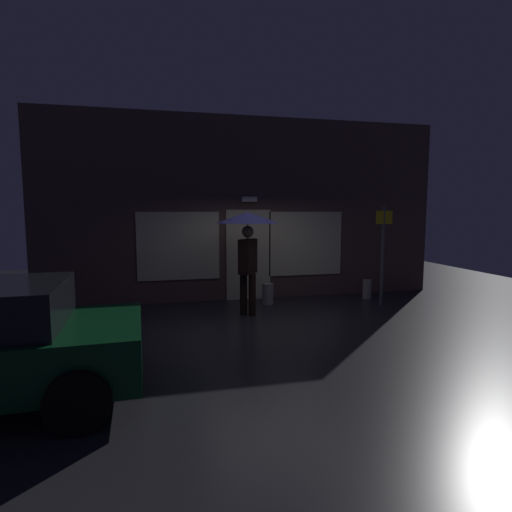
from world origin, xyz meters
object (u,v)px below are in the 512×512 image
person_with_umbrella (248,230)px  street_sign_post (383,249)px  sidewalk_bollard (268,294)px  sidewalk_bollard_2 (367,289)px

person_with_umbrella → street_sign_post: (3.20, 0.18, -0.48)m
street_sign_post → sidewalk_bollard: size_ratio=4.72×
person_with_umbrella → street_sign_post: size_ratio=0.94×
sidewalk_bollard → sidewalk_bollard_2: sidewalk_bollard is taller
sidewalk_bollard_2 → sidewalk_bollard: bearing=-179.5°
person_with_umbrella → sidewalk_bollard_2: bearing=-38.0°
sidewalk_bollard → sidewalk_bollard_2: bearing=0.5°
person_with_umbrella → sidewalk_bollard_2: person_with_umbrella is taller
person_with_umbrella → sidewalk_bollard: bearing=-0.7°
person_with_umbrella → street_sign_post: street_sign_post is taller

